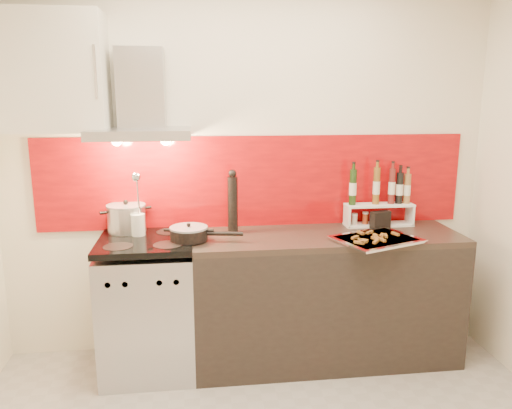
{
  "coord_description": "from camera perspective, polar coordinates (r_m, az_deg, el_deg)",
  "views": [
    {
      "loc": [
        -0.37,
        -2.05,
        1.81
      ],
      "look_at": [
        0.0,
        0.95,
        1.15
      ],
      "focal_mm": 35.0,
      "sensor_mm": 36.0,
      "label": 1
    }
  ],
  "objects": [
    {
      "name": "back_wall",
      "position": [
        3.51,
        -0.91,
        3.96
      ],
      "size": [
        3.4,
        0.02,
        2.6
      ],
      "primitive_type": "cube",
      "color": "silver",
      "rests_on": "ground"
    },
    {
      "name": "backsplash",
      "position": [
        3.51,
        -0.08,
        2.66
      ],
      "size": [
        3.0,
        0.02,
        0.64
      ],
      "primitive_type": "cube",
      "color": "maroon",
      "rests_on": "back_wall"
    },
    {
      "name": "range_stove",
      "position": [
        3.44,
        -12.18,
        -11.39
      ],
      "size": [
        0.6,
        0.6,
        0.91
      ],
      "color": "#B7B7BA",
      "rests_on": "ground"
    },
    {
      "name": "counter",
      "position": [
        3.54,
        7.88,
        -10.39
      ],
      "size": [
        1.8,
        0.6,
        0.9
      ],
      "color": "black",
      "rests_on": "ground"
    },
    {
      "name": "range_hood",
      "position": [
        3.3,
        -13.02,
        10.85
      ],
      "size": [
        0.62,
        0.5,
        0.61
      ],
      "color": "#B7B7BA",
      "rests_on": "back_wall"
    },
    {
      "name": "upper_cabinet",
      "position": [
        3.39,
        -22.77,
        13.77
      ],
      "size": [
        0.7,
        0.35,
        0.72
      ],
      "primitive_type": "cube",
      "color": "beige",
      "rests_on": "back_wall"
    },
    {
      "name": "stock_pot",
      "position": [
        3.47,
        -14.58,
        -1.51
      ],
      "size": [
        0.26,
        0.26,
        0.22
      ],
      "color": "#B7B7BA",
      "rests_on": "range_stove"
    },
    {
      "name": "saute_pan",
      "position": [
        3.2,
        -7.54,
        -3.28
      ],
      "size": [
        0.46,
        0.24,
        0.11
      ],
      "color": "black",
      "rests_on": "range_stove"
    },
    {
      "name": "utensil_jar",
      "position": [
        3.34,
        -13.37,
        -1.49
      ],
      "size": [
        0.09,
        0.14,
        0.44
      ],
      "color": "silver",
      "rests_on": "range_stove"
    },
    {
      "name": "pepper_mill",
      "position": [
        3.34,
        -2.69,
        0.22
      ],
      "size": [
        0.07,
        0.07,
        0.43
      ],
      "color": "black",
      "rests_on": "counter"
    },
    {
      "name": "step_shelf",
      "position": [
        3.65,
        14.09,
        0.33
      ],
      "size": [
        0.49,
        0.13,
        0.42
      ],
      "color": "white",
      "rests_on": "counter"
    },
    {
      "name": "caddy_box",
      "position": [
        3.6,
        14.01,
        -1.71
      ],
      "size": [
        0.15,
        0.1,
        0.12
      ],
      "primitive_type": "cube",
      "rotation": [
        0.0,
        0.0,
        0.3
      ],
      "color": "black",
      "rests_on": "counter"
    },
    {
      "name": "baking_tray",
      "position": [
        3.28,
        13.55,
        -3.86
      ],
      "size": [
        0.61,
        0.54,
        0.03
      ],
      "color": "silver",
      "rests_on": "counter"
    }
  ]
}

